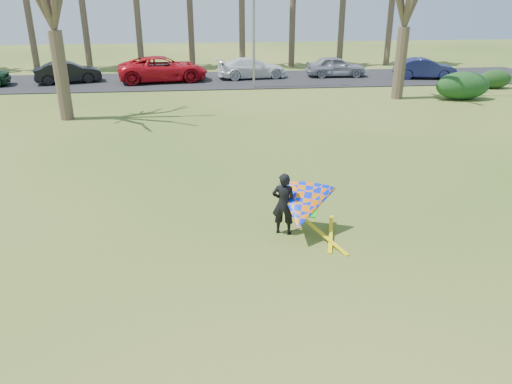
{
  "coord_description": "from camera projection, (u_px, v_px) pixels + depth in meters",
  "views": [
    {
      "loc": [
        -1.29,
        -10.03,
        6.12
      ],
      "look_at": [
        0.0,
        2.0,
        1.1
      ],
      "focal_mm": 35.0,
      "sensor_mm": 36.0,
      "label": 1
    }
  ],
  "objects": [
    {
      "name": "hedge_far",
      "position": [
        495.0,
        79.0,
        31.79
      ],
      "size": [
        2.14,
        1.01,
        1.19
      ],
      "primitive_type": "ellipsoid",
      "color": "#153513",
      "rests_on": "ground"
    },
    {
      "name": "car_2",
      "position": [
        163.0,
        69.0,
        33.76
      ],
      "size": [
        6.34,
        3.64,
        1.67
      ],
      "primitive_type": "imported",
      "rotation": [
        0.0,
        0.0,
        1.72
      ],
      "color": "red",
      "rests_on": "parking_strip"
    },
    {
      "name": "car_1",
      "position": [
        68.0,
        72.0,
        33.3
      ],
      "size": [
        4.49,
        2.57,
        1.4
      ],
      "primitive_type": "imported",
      "rotation": [
        0.0,
        0.0,
        1.84
      ],
      "color": "black",
      "rests_on": "parking_strip"
    },
    {
      "name": "ground",
      "position": [
        265.0,
        268.0,
        11.69
      ],
      "size": [
        100.0,
        100.0,
        0.0
      ],
      "primitive_type": "plane",
      "color": "#215312",
      "rests_on": "ground"
    },
    {
      "name": "parking_strip",
      "position": [
        221.0,
        80.0,
        34.63
      ],
      "size": [
        46.0,
        7.0,
        0.06
      ],
      "primitive_type": "cube",
      "color": "black",
      "rests_on": "ground"
    },
    {
      "name": "car_3",
      "position": [
        252.0,
        68.0,
        34.99
      ],
      "size": [
        5.07,
        2.63,
        1.41
      ],
      "primitive_type": "imported",
      "rotation": [
        0.0,
        0.0,
        1.71
      ],
      "color": "white",
      "rests_on": "parking_strip"
    },
    {
      "name": "car_5",
      "position": [
        425.0,
        68.0,
        34.86
      ],
      "size": [
        4.38,
        2.18,
        1.38
      ],
      "primitive_type": "imported",
      "rotation": [
        0.0,
        0.0,
        1.39
      ],
      "color": "#1A1F4E",
      "rests_on": "parking_strip"
    },
    {
      "name": "car_4",
      "position": [
        336.0,
        66.0,
        35.61
      ],
      "size": [
        4.23,
        1.79,
        1.43
      ],
      "primitive_type": "imported",
      "rotation": [
        0.0,
        0.0,
        1.55
      ],
      "color": "#92959E",
      "rests_on": "parking_strip"
    },
    {
      "name": "kite_flyer",
      "position": [
        300.0,
        206.0,
        12.86
      ],
      "size": [
        2.13,
        2.39,
        2.02
      ],
      "color": "black",
      "rests_on": "ground"
    },
    {
      "name": "hedge_near",
      "position": [
        463.0,
        86.0,
        28.6
      ],
      "size": [
        3.19,
        1.45,
        1.6
      ],
      "primitive_type": "ellipsoid",
      "color": "#153B17",
      "rests_on": "ground"
    },
    {
      "name": "streetlight",
      "position": [
        256.0,
        15.0,
        30.39
      ],
      "size": [
        2.28,
        0.18,
        8.0
      ],
      "color": "gray",
      "rests_on": "ground"
    }
  ]
}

